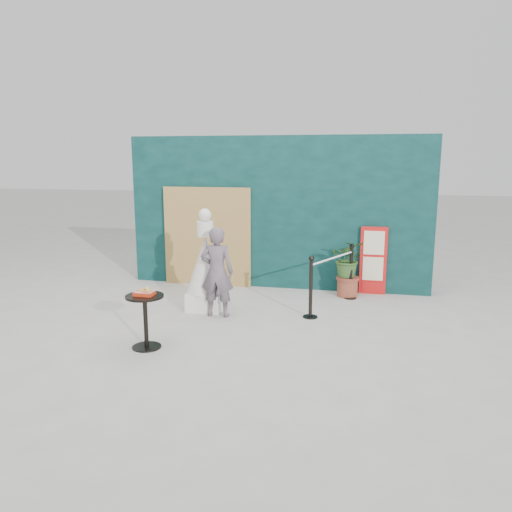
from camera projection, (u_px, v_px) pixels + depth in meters
name	position (u px, v px, depth m)	size (l,w,h in m)	color
ground	(238.00, 340.00, 7.19)	(60.00, 60.00, 0.00)	#ADAAA5
back_wall	(277.00, 213.00, 9.92)	(6.00, 0.30, 3.00)	#092927
bamboo_fence	(207.00, 237.00, 10.11)	(1.80, 0.08, 2.00)	tan
woman	(217.00, 272.00, 8.14)	(0.54, 0.36, 1.49)	#655760
menu_board	(373.00, 261.00, 9.49)	(0.50, 0.07, 1.30)	red
statue	(206.00, 269.00, 8.50)	(0.68, 0.68, 1.75)	white
cafe_table	(145.00, 313.00, 6.80)	(0.52, 0.52, 0.75)	black
food_basket	(145.00, 293.00, 6.75)	(0.26, 0.19, 0.11)	red
planter	(348.00, 264.00, 9.33)	(0.63, 0.55, 1.08)	#965031
stanchion_barrier	(332.00, 280.00, 8.66)	(0.84, 1.54, 1.03)	black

